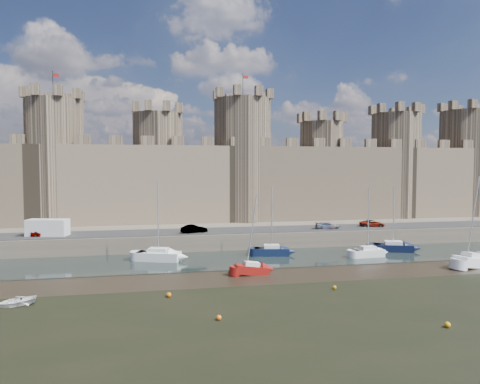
# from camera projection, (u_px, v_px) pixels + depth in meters

# --- Properties ---
(ground) EXTENTS (160.00, 160.00, 0.00)m
(ground) POSITION_uv_depth(u_px,v_px,m) (331.00, 319.00, 35.35)
(ground) COLOR black
(ground) RESTS_ON ground
(seaweed_patch) EXTENTS (70.00, 34.00, 0.01)m
(seaweed_patch) POSITION_uv_depth(u_px,v_px,m) (366.00, 349.00, 29.46)
(seaweed_patch) COLOR black
(seaweed_patch) RESTS_ON ground
(water_channel) EXTENTS (160.00, 12.00, 0.08)m
(water_channel) POSITION_uv_depth(u_px,v_px,m) (262.00, 258.00, 58.89)
(water_channel) COLOR black
(water_channel) RESTS_ON ground
(quay) EXTENTS (160.00, 60.00, 2.50)m
(quay) POSITION_uv_depth(u_px,v_px,m) (223.00, 219.00, 94.13)
(quay) COLOR #4C443A
(quay) RESTS_ON ground
(road) EXTENTS (160.00, 7.00, 0.10)m
(road) POSITION_uv_depth(u_px,v_px,m) (247.00, 230.00, 68.55)
(road) COLOR black
(road) RESTS_ON quay
(castle) EXTENTS (108.50, 11.00, 29.00)m
(castle) POSITION_uv_depth(u_px,v_px,m) (229.00, 172.00, 81.65)
(castle) COLOR #42382B
(castle) RESTS_ON quay
(car_0) EXTENTS (3.34, 1.39, 1.13)m
(car_0) POSITION_uv_depth(u_px,v_px,m) (43.00, 233.00, 61.93)
(car_0) COLOR gray
(car_0) RESTS_ON quay
(car_1) EXTENTS (4.19, 2.40, 1.31)m
(car_1) POSITION_uv_depth(u_px,v_px,m) (194.00, 229.00, 65.43)
(car_1) COLOR gray
(car_1) RESTS_ON quay
(car_2) EXTENTS (4.20, 2.29, 1.16)m
(car_2) POSITION_uv_depth(u_px,v_px,m) (328.00, 226.00, 69.55)
(car_2) COLOR gray
(car_2) RESTS_ON quay
(car_3) EXTENTS (4.46, 2.81, 1.15)m
(car_3) POSITION_uv_depth(u_px,v_px,m) (372.00, 224.00, 72.42)
(car_3) COLOR gray
(car_3) RESTS_ON quay
(van) EXTENTS (6.08, 3.40, 2.51)m
(van) POSITION_uv_depth(u_px,v_px,m) (48.00, 228.00, 62.41)
(van) COLOR silver
(van) RESTS_ON quay
(sailboat_0) EXTENTS (6.15, 3.96, 10.73)m
(sailboat_0) POSITION_uv_depth(u_px,v_px,m) (159.00, 255.00, 57.27)
(sailboat_0) COLOR silver
(sailboat_0) RESTS_ON ground
(sailboat_1) EXTENTS (5.13, 2.77, 9.74)m
(sailboat_1) POSITION_uv_depth(u_px,v_px,m) (272.00, 250.00, 60.70)
(sailboat_1) COLOR black
(sailboat_1) RESTS_ON ground
(sailboat_2) EXTENTS (4.50, 1.91, 9.55)m
(sailboat_2) POSITION_uv_depth(u_px,v_px,m) (368.00, 252.00, 59.75)
(sailboat_2) COLOR silver
(sailboat_2) RESTS_ON ground
(sailboat_3) EXTENTS (5.93, 3.93, 9.70)m
(sailboat_3) POSITION_uv_depth(u_px,v_px,m) (393.00, 247.00, 63.67)
(sailboat_3) COLOR black
(sailboat_3) RESTS_ON ground
(sailboat_4) EXTENTS (4.10, 1.84, 9.34)m
(sailboat_4) POSITION_uv_depth(u_px,v_px,m) (252.00, 268.00, 50.20)
(sailboat_4) COLOR maroon
(sailboat_4) RESTS_ON ground
(sailboat_5) EXTENTS (5.70, 3.61, 11.49)m
(sailboat_5) POSITION_uv_depth(u_px,v_px,m) (472.00, 261.00, 53.98)
(sailboat_5) COLOR white
(sailboat_5) RESTS_ON ground
(dinghy_6) EXTENTS (3.77, 2.99, 0.70)m
(dinghy_6) POSITION_uv_depth(u_px,v_px,m) (16.00, 302.00, 38.76)
(dinghy_6) COLOR white
(dinghy_6) RESTS_ON ground
(buoy_1) EXTENTS (0.49, 0.49, 0.49)m
(buoy_1) POSITION_uv_depth(u_px,v_px,m) (169.00, 295.00, 41.29)
(buoy_1) COLOR #C65C08
(buoy_1) RESTS_ON ground
(buoy_2) EXTENTS (0.47, 0.47, 0.47)m
(buoy_2) POSITION_uv_depth(u_px,v_px,m) (448.00, 325.00, 33.45)
(buoy_2) COLOR orange
(buoy_2) RESTS_ON ground
(buoy_3) EXTENTS (0.39, 0.39, 0.39)m
(buoy_3) POSITION_uv_depth(u_px,v_px,m) (334.00, 287.00, 44.01)
(buoy_3) COLOR orange
(buoy_3) RESTS_ON ground
(buoy_4) EXTENTS (0.44, 0.44, 0.44)m
(buoy_4) POSITION_uv_depth(u_px,v_px,m) (219.00, 318.00, 35.08)
(buoy_4) COLOR #EB5F0A
(buoy_4) RESTS_ON ground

